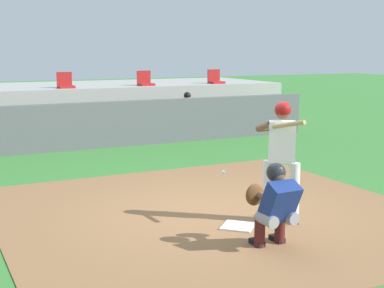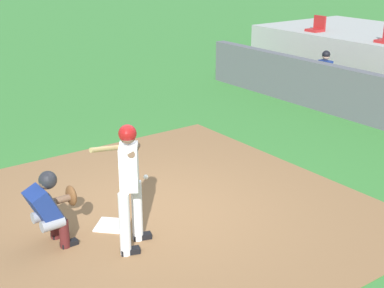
{
  "view_description": "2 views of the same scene",
  "coord_description": "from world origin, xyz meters",
  "px_view_note": "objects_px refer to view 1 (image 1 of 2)",
  "views": [
    {
      "loc": [
        -3.97,
        -7.32,
        2.53
      ],
      "look_at": [
        0.0,
        0.7,
        1.0
      ],
      "focal_mm": 51.29,
      "sensor_mm": 36.0,
      "label": 1
    },
    {
      "loc": [
        6.58,
        -4.1,
        3.98
      ],
      "look_at": [
        0.0,
        0.7,
        1.0
      ],
      "focal_mm": 51.04,
      "sensor_mm": 36.0,
      "label": 2
    }
  ],
  "objects_px": {
    "catcher_crouched": "(274,202)",
    "dugout_player_1": "(189,113)",
    "stadium_seat_4": "(215,80)",
    "stadium_seat_2": "(65,84)",
    "batter_at_plate": "(281,154)",
    "home_plate": "(238,226)",
    "stadium_seat_3": "(145,81)"
  },
  "relations": [
    {
      "from": "home_plate",
      "to": "catcher_crouched",
      "type": "height_order",
      "value": "catcher_crouched"
    },
    {
      "from": "stadium_seat_3",
      "to": "stadium_seat_2",
      "type": "bearing_deg",
      "value": 180.0
    },
    {
      "from": "stadium_seat_2",
      "to": "stadium_seat_3",
      "type": "height_order",
      "value": "same"
    },
    {
      "from": "batter_at_plate",
      "to": "stadium_seat_3",
      "type": "xyz_separation_m",
      "value": [
        1.91,
        10.22,
        0.5
      ]
    },
    {
      "from": "stadium_seat_2",
      "to": "batter_at_plate",
      "type": "bearing_deg",
      "value": -86.12
    },
    {
      "from": "batter_at_plate",
      "to": "stadium_seat_4",
      "type": "bearing_deg",
      "value": 66.2
    },
    {
      "from": "batter_at_plate",
      "to": "catcher_crouched",
      "type": "height_order",
      "value": "batter_at_plate"
    },
    {
      "from": "dugout_player_1",
      "to": "catcher_crouched",
      "type": "bearing_deg",
      "value": -109.53
    },
    {
      "from": "catcher_crouched",
      "to": "stadium_seat_2",
      "type": "distance_m",
      "value": 11.12
    },
    {
      "from": "dugout_player_1",
      "to": "batter_at_plate",
      "type": "bearing_deg",
      "value": -107.03
    },
    {
      "from": "batter_at_plate",
      "to": "stadium_seat_2",
      "type": "xyz_separation_m",
      "value": [
        -0.69,
        10.22,
        0.5
      ]
    },
    {
      "from": "dugout_player_1",
      "to": "stadium_seat_2",
      "type": "height_order",
      "value": "stadium_seat_2"
    },
    {
      "from": "dugout_player_1",
      "to": "stadium_seat_4",
      "type": "relative_size",
      "value": 2.71
    },
    {
      "from": "catcher_crouched",
      "to": "dugout_player_1",
      "type": "bearing_deg",
      "value": 70.47
    },
    {
      "from": "batter_at_plate",
      "to": "stadium_seat_2",
      "type": "distance_m",
      "value": 10.25
    },
    {
      "from": "catcher_crouched",
      "to": "stadium_seat_3",
      "type": "distance_m",
      "value": 11.42
    },
    {
      "from": "batter_at_plate",
      "to": "stadium_seat_4",
      "type": "xyz_separation_m",
      "value": [
        4.51,
        10.22,
        0.5
      ]
    },
    {
      "from": "home_plate",
      "to": "stadium_seat_2",
      "type": "bearing_deg",
      "value": 90.0
    },
    {
      "from": "batter_at_plate",
      "to": "stadium_seat_2",
      "type": "height_order",
      "value": "stadium_seat_2"
    },
    {
      "from": "home_plate",
      "to": "dugout_player_1",
      "type": "relative_size",
      "value": 0.34
    },
    {
      "from": "batter_at_plate",
      "to": "catcher_crouched",
      "type": "distance_m",
      "value": 1.19
    },
    {
      "from": "home_plate",
      "to": "stadium_seat_4",
      "type": "distance_m",
      "value": 11.53
    },
    {
      "from": "batter_at_plate",
      "to": "stadium_seat_3",
      "type": "distance_m",
      "value": 10.41
    },
    {
      "from": "catcher_crouched",
      "to": "batter_at_plate",
      "type": "bearing_deg",
      "value": 50.76
    },
    {
      "from": "batter_at_plate",
      "to": "dugout_player_1",
      "type": "relative_size",
      "value": 1.39
    },
    {
      "from": "stadium_seat_4",
      "to": "dugout_player_1",
      "type": "bearing_deg",
      "value": -134.53
    },
    {
      "from": "home_plate",
      "to": "batter_at_plate",
      "type": "bearing_deg",
      "value": -3.22
    },
    {
      "from": "stadium_seat_4",
      "to": "stadium_seat_2",
      "type": "bearing_deg",
      "value": 180.0
    },
    {
      "from": "stadium_seat_3",
      "to": "stadium_seat_4",
      "type": "relative_size",
      "value": 1.0
    },
    {
      "from": "home_plate",
      "to": "stadium_seat_4",
      "type": "bearing_deg",
      "value": 62.94
    },
    {
      "from": "batter_at_plate",
      "to": "catcher_crouched",
      "type": "bearing_deg",
      "value": -129.24
    },
    {
      "from": "home_plate",
      "to": "batter_at_plate",
      "type": "distance_m",
      "value": 1.23
    }
  ]
}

